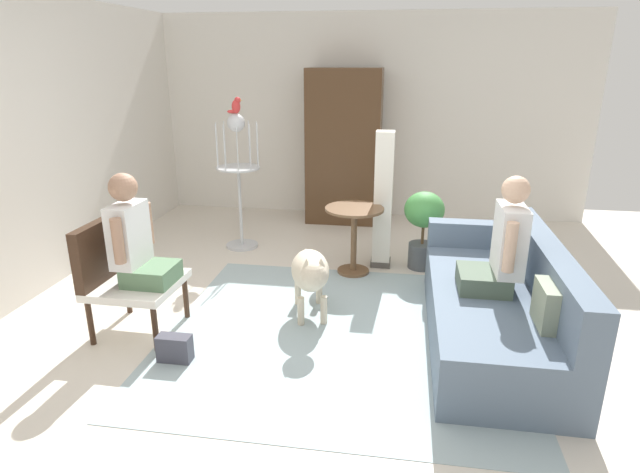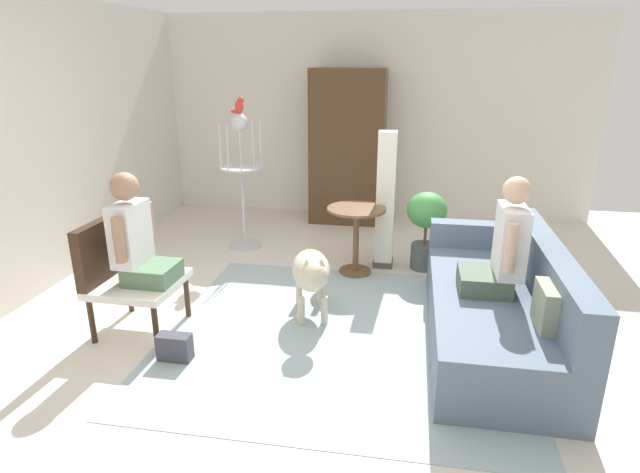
% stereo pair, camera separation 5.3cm
% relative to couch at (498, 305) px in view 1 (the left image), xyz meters
% --- Properties ---
extents(ground_plane, '(8.04, 8.04, 0.00)m').
position_rel_couch_xyz_m(ground_plane, '(-1.34, -0.04, -0.28)').
color(ground_plane, beige).
extents(back_wall, '(5.89, 0.12, 2.61)m').
position_rel_couch_xyz_m(back_wall, '(-1.34, 3.37, 1.02)').
color(back_wall, silver).
rests_on(back_wall, ground).
extents(left_wall, '(0.12, 7.30, 2.61)m').
position_rel_couch_xyz_m(left_wall, '(-4.04, 0.26, 1.02)').
color(left_wall, silver).
rests_on(left_wall, ground).
extents(area_rug, '(2.70, 2.59, 0.01)m').
position_rel_couch_xyz_m(area_rug, '(-1.17, -0.12, -0.28)').
color(area_rug, '#9EB2B7').
rests_on(area_rug, ground).
extents(couch, '(0.89, 2.09, 0.79)m').
position_rel_couch_xyz_m(couch, '(0.00, 0.00, 0.00)').
color(couch, slate).
rests_on(couch, ground).
extents(armchair, '(0.63, 0.65, 0.89)m').
position_rel_couch_xyz_m(armchair, '(-2.86, -0.29, 0.22)').
color(armchair, '#382316').
rests_on(armchair, ground).
extents(person_on_couch, '(0.43, 0.55, 0.85)m').
position_rel_couch_xyz_m(person_on_couch, '(-0.03, -0.03, 0.48)').
color(person_on_couch, '#4D5F4E').
extents(person_on_armchair, '(0.44, 0.51, 0.84)m').
position_rel_couch_xyz_m(person_on_armchair, '(-2.71, -0.29, 0.48)').
color(person_on_armchair, '#587C59').
extents(round_end_table, '(0.57, 0.57, 0.68)m').
position_rel_couch_xyz_m(round_end_table, '(-1.20, 1.15, 0.18)').
color(round_end_table, brown).
rests_on(round_end_table, ground).
extents(dog, '(0.44, 0.86, 0.63)m').
position_rel_couch_xyz_m(dog, '(-1.45, 0.14, 0.12)').
color(dog, beige).
rests_on(dog, ground).
extents(bird_cage_stand, '(0.48, 0.48, 1.49)m').
position_rel_couch_xyz_m(bird_cage_stand, '(-2.53, 1.72, 0.60)').
color(bird_cage_stand, silver).
rests_on(bird_cage_stand, ground).
extents(parrot, '(0.17, 0.10, 0.17)m').
position_rel_couch_xyz_m(parrot, '(-2.52, 1.72, 1.29)').
color(parrot, red).
rests_on(parrot, bird_cage_stand).
extents(potted_plant, '(0.40, 0.40, 0.80)m').
position_rel_couch_xyz_m(potted_plant, '(-0.53, 1.39, 0.21)').
color(potted_plant, '#4C5156').
rests_on(potted_plant, ground).
extents(column_lamp, '(0.20, 0.20, 1.38)m').
position_rel_couch_xyz_m(column_lamp, '(-0.94, 1.39, 0.40)').
color(column_lamp, '#4C4742').
rests_on(column_lamp, ground).
extents(armoire_cabinet, '(0.93, 0.56, 1.94)m').
position_rel_couch_xyz_m(armoire_cabinet, '(-1.51, 2.96, 0.68)').
color(armoire_cabinet, '#4C331E').
rests_on(armoire_cabinet, ground).
extents(handbag, '(0.24, 0.11, 0.20)m').
position_rel_couch_xyz_m(handbag, '(-2.29, -0.67, -0.19)').
color(handbag, '#3F3F4C').
rests_on(handbag, ground).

